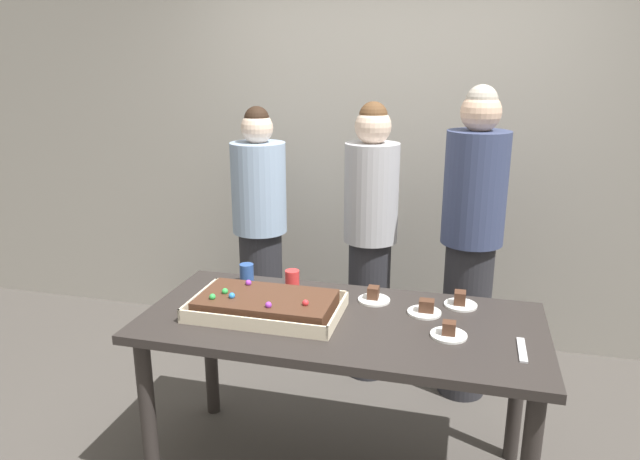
# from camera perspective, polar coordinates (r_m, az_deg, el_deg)

# --- Properties ---
(interior_back_panel) EXTENTS (8.00, 0.12, 3.00)m
(interior_back_panel) POSITION_cam_1_polar(r_m,az_deg,el_deg) (3.93, 7.36, 10.62)
(interior_back_panel) COLOR #9E998E
(interior_back_panel) RESTS_ON ground_plane
(party_table) EXTENTS (1.74, 0.80, 0.80)m
(party_table) POSITION_cam_1_polar(r_m,az_deg,el_deg) (2.61, 2.03, -10.71)
(party_table) COLOR #2D2826
(party_table) RESTS_ON ground_plane
(sheet_cake) EXTENTS (0.66, 0.39, 0.10)m
(sheet_cake) POSITION_cam_1_polar(r_m,az_deg,el_deg) (2.61, -5.28, -7.32)
(sheet_cake) COLOR beige
(sheet_cake) RESTS_ON party_table
(plated_slice_near_left) EXTENTS (0.15, 0.15, 0.06)m
(plated_slice_near_left) POSITION_cam_1_polar(r_m,az_deg,el_deg) (2.65, 10.27, -7.65)
(plated_slice_near_left) COLOR white
(plated_slice_near_left) RESTS_ON party_table
(plated_slice_near_right) EXTENTS (0.15, 0.15, 0.07)m
(plated_slice_near_right) POSITION_cam_1_polar(r_m,az_deg,el_deg) (2.76, 13.57, -6.84)
(plated_slice_near_right) COLOR white
(plated_slice_near_right) RESTS_ON party_table
(plated_slice_far_left) EXTENTS (0.15, 0.15, 0.07)m
(plated_slice_far_left) POSITION_cam_1_polar(r_m,az_deg,el_deg) (2.75, 5.28, -6.53)
(plated_slice_far_left) COLOR white
(plated_slice_far_left) RESTS_ON party_table
(plated_slice_far_right) EXTENTS (0.15, 0.15, 0.06)m
(plated_slice_far_right) POSITION_cam_1_polar(r_m,az_deg,el_deg) (2.46, 12.49, -9.75)
(plated_slice_far_right) COLOR white
(plated_slice_far_right) RESTS_ON party_table
(drink_cup_nearest) EXTENTS (0.07, 0.07, 0.10)m
(drink_cup_nearest) POSITION_cam_1_polar(r_m,az_deg,el_deg) (2.96, -7.19, -4.26)
(drink_cup_nearest) COLOR #2D5199
(drink_cup_nearest) RESTS_ON party_table
(drink_cup_middle) EXTENTS (0.07, 0.07, 0.10)m
(drink_cup_middle) POSITION_cam_1_polar(r_m,az_deg,el_deg) (2.85, -2.73, -4.93)
(drink_cup_middle) COLOR red
(drink_cup_middle) RESTS_ON party_table
(cake_server_utensil) EXTENTS (0.03, 0.20, 0.01)m
(cake_server_utensil) POSITION_cam_1_polar(r_m,az_deg,el_deg) (2.43, 19.17, -11.03)
(cake_server_utensil) COLOR silver
(cake_server_utensil) RESTS_ON party_table
(person_serving_front) EXTENTS (0.31, 0.31, 1.66)m
(person_serving_front) POSITION_cam_1_polar(r_m,az_deg,el_deg) (3.43, 4.94, -0.82)
(person_serving_front) COLOR #28282D
(person_serving_front) RESTS_ON ground_plane
(person_green_shirt_behind) EXTENTS (0.34, 0.34, 1.62)m
(person_green_shirt_behind) POSITION_cam_1_polar(r_m,az_deg,el_deg) (3.73, -5.89, -0.07)
(person_green_shirt_behind) COLOR #28282D
(person_green_shirt_behind) RESTS_ON ground_plane
(person_striped_tie_right) EXTENTS (0.33, 0.33, 1.76)m
(person_striped_tie_right) POSITION_cam_1_polar(r_m,az_deg,el_deg) (3.30, 14.58, -1.12)
(person_striped_tie_right) COLOR #28282D
(person_striped_tie_right) RESTS_ON ground_plane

